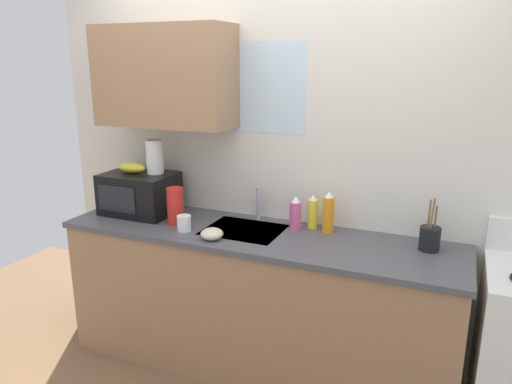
{
  "coord_description": "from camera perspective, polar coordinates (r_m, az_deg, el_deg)",
  "views": [
    {
      "loc": [
        1.07,
        -2.47,
        1.89
      ],
      "look_at": [
        0.0,
        0.0,
        1.15
      ],
      "focal_mm": 33.8,
      "sensor_mm": 36.0,
      "label": 1
    }
  ],
  "objects": [
    {
      "name": "dish_soap_bottle_yellow",
      "position": [
        2.93,
        6.73,
        -2.4
      ],
      "size": [
        0.06,
        0.06,
        0.21
      ],
      "color": "yellow",
      "rests_on": "counter_unit"
    },
    {
      "name": "microwave",
      "position": [
        3.28,
        -13.61,
        -0.15
      ],
      "size": [
        0.46,
        0.35,
        0.27
      ],
      "color": "black",
      "rests_on": "counter_unit"
    },
    {
      "name": "small_bowl",
      "position": [
        2.76,
        -5.25,
        -4.95
      ],
      "size": [
        0.13,
        0.13,
        0.06
      ],
      "primitive_type": "ellipsoid",
      "color": "beige",
      "rests_on": "counter_unit"
    },
    {
      "name": "mug_white",
      "position": [
        2.91,
        -8.51,
        -3.67
      ],
      "size": [
        0.08,
        0.08,
        0.09
      ],
      "primitive_type": "cylinder",
      "color": "white",
      "rests_on": "counter_unit"
    },
    {
      "name": "dish_soap_bottle_orange",
      "position": [
        2.87,
        8.56,
        -2.48
      ],
      "size": [
        0.07,
        0.07,
        0.25
      ],
      "color": "orange",
      "rests_on": "counter_unit"
    },
    {
      "name": "cereal_canister",
      "position": [
        3.02,
        -9.51,
        -1.64
      ],
      "size": [
        0.1,
        0.1,
        0.23
      ],
      "primitive_type": "cylinder",
      "color": "red",
      "rests_on": "counter_unit"
    },
    {
      "name": "kitchen_wall_assembly",
      "position": [
        3.07,
        0.16,
        5.29
      ],
      "size": [
        3.16,
        0.42,
        2.5
      ],
      "color": "silver",
      "rests_on": "ground"
    },
    {
      "name": "counter_unit",
      "position": [
        3.05,
        -0.03,
        -12.64
      ],
      "size": [
        2.39,
        0.63,
        0.9
      ],
      "color": "#9E7551",
      "rests_on": "ground"
    },
    {
      "name": "paper_towel_roll",
      "position": [
        3.21,
        -11.89,
        4.1
      ],
      "size": [
        0.11,
        0.11,
        0.22
      ],
      "primitive_type": "cylinder",
      "color": "white",
      "rests_on": "microwave"
    },
    {
      "name": "dish_soap_bottle_pink",
      "position": [
        2.9,
        4.68,
        -2.6
      ],
      "size": [
        0.07,
        0.07,
        0.2
      ],
      "color": "#E55999",
      "rests_on": "counter_unit"
    },
    {
      "name": "sink_faucet",
      "position": [
        3.07,
        0.26,
        -1.31
      ],
      "size": [
        0.03,
        0.03,
        0.21
      ],
      "primitive_type": "cylinder",
      "color": "#B2B5BA",
      "rests_on": "counter_unit"
    },
    {
      "name": "utensil_crock",
      "position": [
        2.75,
        19.87,
        -5.11
      ],
      "size": [
        0.11,
        0.11,
        0.3
      ],
      "color": "black",
      "rests_on": "counter_unit"
    },
    {
      "name": "banana_bunch",
      "position": [
        3.28,
        -14.47,
        2.82
      ],
      "size": [
        0.2,
        0.11,
        0.07
      ],
      "primitive_type": "ellipsoid",
      "color": "gold",
      "rests_on": "microwave"
    }
  ]
}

